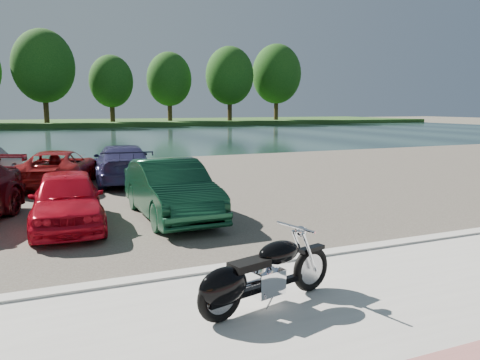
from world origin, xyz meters
The scene contains 12 objects.
ground centered at (0.00, 0.00, 0.00)m, with size 200.00×200.00×0.00m, color #595447.
promenade centered at (0.00, -1.00, 0.05)m, with size 60.00×6.00×0.10m, color #BAB6AF.
kerb centered at (0.00, 2.00, 0.07)m, with size 60.00×0.30×0.14m, color #BAB6AF.
parking_lot centered at (0.00, 11.00, 0.02)m, with size 60.00×18.00×0.04m, color #453F37.
river centered at (0.00, 40.00, 0.00)m, with size 120.00×40.00×0.00m, color #1B3131.
far_bank centered at (0.00, 72.00, 0.30)m, with size 120.00×24.00×0.60m, color #244A1A.
far_trees centered at (4.36, 65.79, 7.49)m, with size 70.25×10.68×12.52m.
motorcycle centered at (-1.31, 0.32, 0.56)m, with size 2.28×0.95×1.05m.
car_4 centered at (-3.40, 6.18, 0.70)m, with size 1.57×3.90×1.33m, color red.
car_5 centered at (-0.95, 6.18, 0.76)m, with size 1.53×4.40×1.45m, color #0F3823.
car_10 centered at (-3.38, 12.31, 0.68)m, with size 2.12×4.60×1.28m, color maroon.
car_11 centered at (-1.17, 12.32, 0.74)m, with size 1.97×4.84×1.40m, color navy.
Camera 1 is at (-3.86, -5.11, 2.82)m, focal length 35.00 mm.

